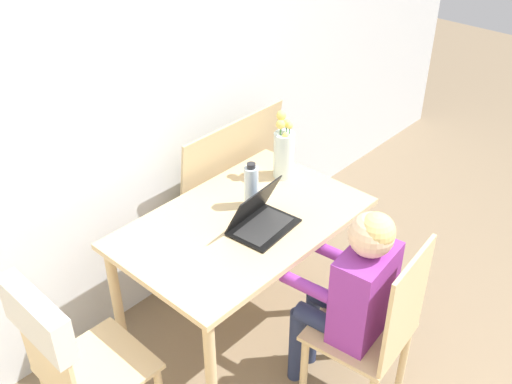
# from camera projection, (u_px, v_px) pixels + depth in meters

# --- Properties ---
(wall_back) EXTENTS (6.40, 0.05, 2.50)m
(wall_back) POSITION_uv_depth(u_px,v_px,m) (108.00, 101.00, 2.77)
(wall_back) COLOR silver
(wall_back) RESTS_ON ground_plane
(dining_table) EXTENTS (1.18, 0.75, 0.75)m
(dining_table) POSITION_uv_depth(u_px,v_px,m) (242.00, 236.00, 2.89)
(dining_table) COLOR #D6B784
(dining_table) RESTS_ON ground_plane
(chair_occupied) EXTENTS (0.44, 0.44, 0.95)m
(chair_occupied) POSITION_uv_depth(u_px,v_px,m) (375.00, 331.00, 2.61)
(chair_occupied) COLOR #D6B784
(chair_occupied) RESTS_ON ground_plane
(chair_spare) EXTENTS (0.44, 0.41, 0.96)m
(chair_spare) POSITION_uv_depth(u_px,v_px,m) (64.00, 350.00, 2.32)
(chair_spare) COLOR #D6B784
(chair_spare) RESTS_ON ground_plane
(person_seated) EXTENTS (0.36, 0.45, 1.08)m
(person_seated) POSITION_uv_depth(u_px,v_px,m) (354.00, 286.00, 2.56)
(person_seated) COLOR purple
(person_seated) RESTS_ON ground_plane
(laptop) EXTENTS (0.33, 0.25, 0.21)m
(laptop) POSITION_uv_depth(u_px,v_px,m) (259.00, 218.00, 2.78)
(laptop) COLOR black
(laptop) RESTS_ON dining_table
(flower_vase) EXTENTS (0.11, 0.11, 0.37)m
(flower_vase) POSITION_uv_depth(u_px,v_px,m) (284.00, 151.00, 3.10)
(flower_vase) COLOR silver
(flower_vase) RESTS_ON dining_table
(water_bottle) EXTENTS (0.07, 0.07, 0.24)m
(water_bottle) POSITION_uv_depth(u_px,v_px,m) (251.00, 186.00, 2.89)
(water_bottle) COLOR silver
(water_bottle) RESTS_ON dining_table
(cardboard_panel) EXTENTS (0.76, 0.15, 0.98)m
(cardboard_panel) POSITION_uv_depth(u_px,v_px,m) (229.00, 193.00, 3.51)
(cardboard_panel) COLOR tan
(cardboard_panel) RESTS_ON ground_plane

